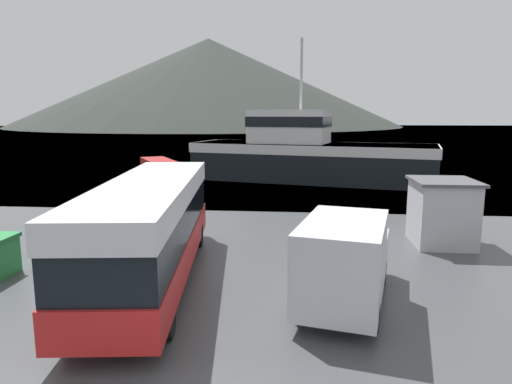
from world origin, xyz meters
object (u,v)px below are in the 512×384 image
dock_kiosk (442,212)px  small_boat (158,163)px  delivery_van (345,259)px  fishing_boat (308,153)px  tour_bus (151,225)px

dock_kiosk → small_boat: 32.04m
delivery_van → fishing_boat: 23.89m
dock_kiosk → tour_bus: bearing=-153.9°
delivery_van → dock_kiosk: bearing=67.8°
tour_bus → dock_kiosk: bearing=19.3°
dock_kiosk → small_boat: (-19.64, 25.30, -0.97)m
dock_kiosk → small_boat: bearing=127.8°
dock_kiosk → small_boat: dock_kiosk is taller
delivery_van → fishing_boat: size_ratio=0.29×
delivery_van → dock_kiosk: (4.49, 6.37, 0.02)m
small_boat → dock_kiosk: bearing=97.8°
dock_kiosk → delivery_van: bearing=-125.2°
tour_bus → fishing_boat: size_ratio=0.57×
tour_bus → delivery_van: (5.91, -1.28, -0.50)m
fishing_boat → small_boat: size_ratio=2.91×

